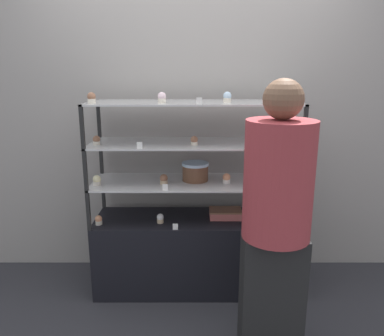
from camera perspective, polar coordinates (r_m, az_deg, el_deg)
The scene contains 27 objects.
ground_plane at distance 3.08m, azimuth 0.00°, elevation -17.37°, with size 20.00×20.00×0.00m, color #2D2D33.
back_wall at distance 3.01m, azimuth -0.03°, elevation 8.31°, with size 8.00×0.05×2.60m.
display_base at distance 2.94m, azimuth 0.00°, elevation -12.71°, with size 1.46×0.47×0.56m.
display_riser_lower at distance 2.73m, azimuth 0.00°, elevation -2.37°, with size 1.46×0.47×0.29m.
display_riser_middle at distance 2.66m, azimuth 0.00°, elevation 3.54°, with size 1.46×0.47×0.29m.
display_riser_upper at distance 2.62m, azimuth 0.00°, elevation 9.70°, with size 1.46×0.47×0.29m.
layer_cake_centerpiece at distance 2.73m, azimuth 0.29°, elevation -0.53°, with size 0.19×0.19×0.13m.
sheet_cake_frosted at distance 2.83m, azimuth 4.92°, elevation -6.91°, with size 0.24×0.16×0.06m.
cupcake_0 at distance 2.78m, azimuth -14.24°, elevation -7.73°, with size 0.05×0.05×0.07m.
cupcake_1 at distance 2.73m, azimuth -5.06°, elevation -7.66°, with size 0.05×0.05×0.07m.
cupcake_2 at distance 2.84m, azimuth 13.70°, elevation -7.14°, with size 0.05×0.05×0.07m.
price_tag_0 at distance 2.62m, azimuth -2.77°, elevation -8.93°, with size 0.04×0.00×0.04m.
cupcake_3 at distance 2.71m, azimuth -14.50°, elevation -1.85°, with size 0.06×0.06×0.07m.
cupcake_4 at distance 2.66m, azimuth -4.54°, elevation -1.73°, with size 0.06×0.06×0.07m.
cupcake_5 at distance 2.69m, azimuth 5.07°, elevation -1.59°, with size 0.06×0.06×0.07m.
cupcake_6 at distance 2.71m, azimuth 14.38°, elevation -1.82°, with size 0.06×0.06×0.07m.
price_tag_1 at distance 2.52m, azimuth -4.32°, elevation -2.94°, with size 0.04×0.00×0.04m.
cupcake_7 at distance 2.66m, azimuth -14.56°, elevation 4.09°, with size 0.05×0.05×0.06m.
cupcake_8 at distance 2.56m, azimuth 0.12°, elevation 4.17°, with size 0.05×0.05×0.06m.
cupcake_9 at distance 2.67m, azimuth 14.99°, elevation 4.10°, with size 0.05×0.05×0.06m.
price_tag_2 at distance 2.47m, azimuth -8.21°, elevation 3.43°, with size 0.04×0.00×0.04m.
cupcake_10 at distance 2.59m, azimuth -15.28°, elevation 10.26°, with size 0.06×0.06×0.07m.
cupcake_11 at distance 2.54m, azimuth -4.83°, elevation 10.64°, with size 0.06×0.06×0.07m.
cupcake_12 at distance 2.58m, azimuth 5.17°, elevation 10.70°, with size 0.06×0.06×0.07m.
cupcake_13 at distance 2.62m, azimuth 15.22°, elevation 10.31°, with size 0.06×0.06×0.07m.
price_tag_3 at distance 2.41m, azimuth 0.88°, elevation 10.18°, with size 0.04×0.00×0.04m.
customer_figure at distance 2.11m, azimuth 12.51°, elevation -7.36°, with size 0.37×0.37×1.59m.
Camera 1 is at (-0.01, -2.61, 1.63)m, focal length 35.00 mm.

